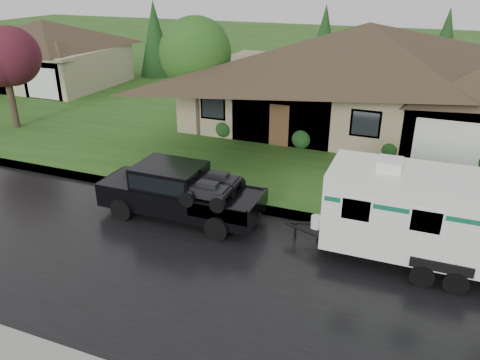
# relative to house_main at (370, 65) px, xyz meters

# --- Properties ---
(ground) EXTENTS (140.00, 140.00, 0.00)m
(ground) POSITION_rel_house_main_xyz_m (-2.29, -13.84, -3.59)
(ground) COLOR #26531A
(ground) RESTS_ON ground
(road) EXTENTS (140.00, 8.00, 0.01)m
(road) POSITION_rel_house_main_xyz_m (-2.29, -15.84, -3.59)
(road) COLOR black
(road) RESTS_ON ground
(curb) EXTENTS (140.00, 0.50, 0.15)m
(curb) POSITION_rel_house_main_xyz_m (-2.29, -11.59, -3.52)
(curb) COLOR gray
(curb) RESTS_ON ground
(lawn) EXTENTS (140.00, 26.00, 0.15)m
(lawn) POSITION_rel_house_main_xyz_m (-2.29, 1.16, -3.52)
(lawn) COLOR #26531A
(lawn) RESTS_ON ground
(house_main) EXTENTS (19.44, 10.80, 6.90)m
(house_main) POSITION_rel_house_main_xyz_m (0.00, 0.00, 0.00)
(house_main) COLOR #9D866A
(house_main) RESTS_ON lawn
(house_far) EXTENTS (10.80, 8.64, 5.80)m
(house_far) POSITION_rel_house_main_xyz_m (-24.07, 2.02, -0.62)
(house_far) COLOR tan
(house_far) RESTS_ON lawn
(tree_left_green) EXTENTS (3.70, 3.70, 6.13)m
(tree_left_green) POSITION_rel_house_main_xyz_m (-8.02, -4.66, 0.81)
(tree_left_green) COLOR #382B1E
(tree_left_green) RESTS_ON lawn
(tree_red) EXTENTS (3.28, 3.28, 5.43)m
(tree_red) POSITION_rel_house_main_xyz_m (-18.17, -7.36, 0.32)
(tree_red) COLOR #382B1E
(tree_red) RESTS_ON lawn
(shrub_row) EXTENTS (13.60, 1.00, 1.00)m
(shrub_row) POSITION_rel_house_main_xyz_m (-0.29, -4.54, -2.94)
(shrub_row) COLOR #143814
(shrub_row) RESTS_ON lawn
(pickup_truck) EXTENTS (5.85, 2.22, 1.95)m
(pickup_truck) POSITION_rel_house_main_xyz_m (-4.75, -13.06, -2.55)
(pickup_truck) COLOR black
(pickup_truck) RESTS_ON ground
(travel_trailer) EXTENTS (7.22, 2.54, 3.24)m
(travel_trailer) POSITION_rel_house_main_xyz_m (4.05, -13.06, -1.87)
(travel_trailer) COLOR white
(travel_trailer) RESTS_ON ground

